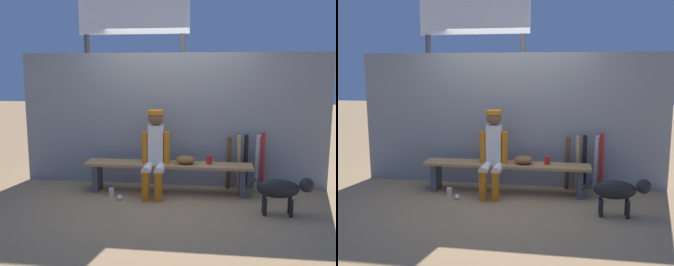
# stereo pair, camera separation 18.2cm
# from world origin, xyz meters

# --- Properties ---
(ground_plane) EXTENTS (30.00, 30.00, 0.00)m
(ground_plane) POSITION_xyz_m (0.00, 0.00, 0.00)
(ground_plane) COLOR #9E7A51
(chainlink_fence) EXTENTS (4.74, 0.03, 2.06)m
(chainlink_fence) POSITION_xyz_m (0.00, 0.42, 1.03)
(chainlink_fence) COLOR gray
(chainlink_fence) RESTS_ON ground_plane
(dugout_bench) EXTENTS (2.45, 0.36, 0.45)m
(dugout_bench) POSITION_xyz_m (0.00, 0.00, 0.35)
(dugout_bench) COLOR #AD7F4C
(dugout_bench) RESTS_ON ground_plane
(player_seated) EXTENTS (0.41, 0.55, 1.23)m
(player_seated) POSITION_xyz_m (-0.18, -0.11, 0.66)
(player_seated) COLOR silver
(player_seated) RESTS_ON ground_plane
(baseball_glove) EXTENTS (0.28, 0.20, 0.12)m
(baseball_glove) POSITION_xyz_m (0.26, 0.00, 0.51)
(baseball_glove) COLOR brown
(baseball_glove) RESTS_ON dugout_bench
(bat_wood_dark) EXTENTS (0.08, 0.16, 0.81)m
(bat_wood_dark) POSITION_xyz_m (0.89, 0.30, 0.41)
(bat_wood_dark) COLOR brown
(bat_wood_dark) RESTS_ON ground_plane
(bat_wood_tan) EXTENTS (0.10, 0.19, 0.84)m
(bat_wood_tan) POSITION_xyz_m (1.04, 0.31, 0.42)
(bat_wood_tan) COLOR tan
(bat_wood_tan) RESTS_ON ground_plane
(bat_aluminum_black) EXTENTS (0.08, 0.26, 0.86)m
(bat_aluminum_black) POSITION_xyz_m (1.14, 0.32, 0.43)
(bat_aluminum_black) COLOR black
(bat_aluminum_black) RESTS_ON ground_plane
(bat_aluminum_silver) EXTENTS (0.08, 0.22, 0.86)m
(bat_aluminum_silver) POSITION_xyz_m (1.31, 0.28, 0.43)
(bat_aluminum_silver) COLOR #B7B7BC
(bat_aluminum_silver) RESTS_ON ground_plane
(bat_aluminum_red) EXTENTS (0.09, 0.21, 0.90)m
(bat_aluminum_red) POSITION_xyz_m (1.38, 0.25, 0.45)
(bat_aluminum_red) COLOR #B22323
(bat_aluminum_red) RESTS_ON ground_plane
(baseball) EXTENTS (0.07, 0.07, 0.07)m
(baseball) POSITION_xyz_m (-0.63, -0.40, 0.04)
(baseball) COLOR white
(baseball) RESTS_ON ground_plane
(cup_on_ground) EXTENTS (0.08, 0.08, 0.11)m
(cup_on_ground) POSITION_xyz_m (-0.80, -0.24, 0.06)
(cup_on_ground) COLOR silver
(cup_on_ground) RESTS_ON ground_plane
(cup_on_bench) EXTENTS (0.08, 0.08, 0.11)m
(cup_on_bench) POSITION_xyz_m (0.60, 0.04, 0.51)
(cup_on_bench) COLOR red
(cup_on_bench) RESTS_ON dugout_bench
(scoreboard) EXTENTS (2.20, 0.27, 3.45)m
(scoreboard) POSITION_xyz_m (-0.69, 1.27, 2.41)
(scoreboard) COLOR #3F3F42
(scoreboard) RESTS_ON ground_plane
(dog) EXTENTS (0.84, 0.20, 0.49)m
(dog) POSITION_xyz_m (1.53, -0.69, 0.34)
(dog) COLOR black
(dog) RESTS_ON ground_plane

